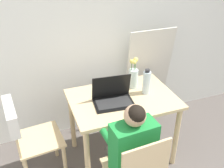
% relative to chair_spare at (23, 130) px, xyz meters
% --- Properties ---
extents(wall_back, '(6.40, 0.05, 2.50)m').
position_rel_chair_spare_xyz_m(wall_back, '(0.90, 0.62, 0.68)').
color(wall_back, silver).
rests_on(wall_back, ground_plane).
extents(dining_table, '(0.99, 0.69, 0.71)m').
position_rel_chair_spare_xyz_m(dining_table, '(0.92, -0.02, 0.04)').
color(dining_table, '#D6B784').
rests_on(dining_table, ground_plane).
extents(chair_spare, '(0.47, 0.44, 0.85)m').
position_rel_chair_spare_xyz_m(chair_spare, '(0.00, 0.00, 0.00)').
color(chair_spare, '#D6B784').
rests_on(chair_spare, ground_plane).
extents(person_seated, '(0.37, 0.44, 1.04)m').
position_rel_chair_spare_xyz_m(person_seated, '(0.77, -0.56, 0.06)').
color(person_seated, '#1E8438').
rests_on(person_seated, ground_plane).
extents(laptop, '(0.38, 0.28, 0.25)m').
position_rel_chair_spare_xyz_m(laptop, '(0.81, -0.05, 0.20)').
color(laptop, black).
rests_on(laptop, dining_table).
extents(flower_vase, '(0.09, 0.09, 0.32)m').
position_rel_chair_spare_xyz_m(flower_vase, '(1.10, 0.14, 0.26)').
color(flower_vase, silver).
rests_on(flower_vase, dining_table).
extents(water_bottle, '(0.08, 0.08, 0.25)m').
position_rel_chair_spare_xyz_m(water_bottle, '(1.17, -0.01, 0.26)').
color(water_bottle, silver).
rests_on(water_bottle, dining_table).
extents(cardboard_panel, '(0.54, 0.18, 1.19)m').
position_rel_chair_spare_xyz_m(cardboard_panel, '(1.44, 0.48, 0.02)').
color(cardboard_panel, silver).
rests_on(cardboard_panel, ground_plane).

